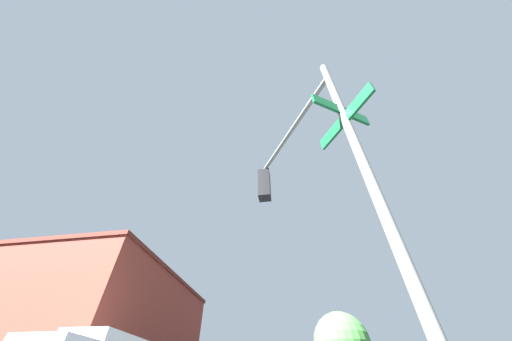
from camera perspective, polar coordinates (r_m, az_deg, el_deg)
traffic_signal_near at (r=4.32m, az=10.48°, el=-0.98°), size 2.96×2.04×5.86m
building_brick at (r=36.63m, az=-35.74°, el=-28.97°), size 21.90×19.01×11.78m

